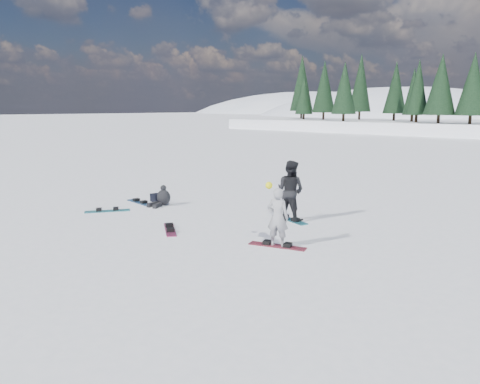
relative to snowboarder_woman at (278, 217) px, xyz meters
name	(u,v)px	position (x,y,z in m)	size (l,w,h in m)	color
ground	(207,238)	(-1.93, -0.63, -0.78)	(420.00, 420.00, 0.00)	white
snowboarder_woman	(278,217)	(0.00, 0.00, 0.00)	(0.65, 0.54, 1.67)	#9D9DA2
snowboarder_man	(290,191)	(-1.45, 2.52, 0.17)	(0.92, 0.72, 1.90)	black
seated_rider	(163,198)	(-6.20, 1.23, -0.49)	(0.65, 0.95, 0.75)	black
gear_bag	(156,198)	(-6.90, 1.47, -0.63)	(0.45, 0.30, 0.30)	black
snowboard_woman	(277,246)	(0.00, 0.00, -0.77)	(1.50, 0.28, 0.03)	maroon
snowboard_man	(290,220)	(-1.45, 2.52, -0.77)	(1.50, 0.28, 0.03)	#166B7B
snowboard_loose_a	(107,211)	(-6.81, -0.68, -0.77)	(1.50, 0.28, 0.03)	teal
snowboard_loose_b	(170,230)	(-3.31, -0.80, -0.77)	(1.50, 0.28, 0.03)	maroon
snowboard_loose_c	(140,203)	(-7.17, 0.93, -0.77)	(1.50, 0.28, 0.03)	navy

